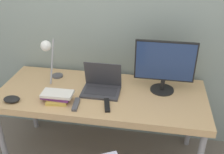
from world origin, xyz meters
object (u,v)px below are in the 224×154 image
Objects in this scene: game_controller at (12,99)px; monitor at (165,65)px; desk_lamp at (49,53)px; book_stack at (57,96)px; laptop at (101,86)px.

monitor is at bearing 17.65° from game_controller.
desk_lamp is 0.49m from game_controller.
game_controller is (-0.22, -0.33, -0.28)m from desk_lamp.
desk_lamp is at bearing 56.68° from game_controller.
game_controller is (-0.37, -0.07, -0.02)m from book_stack.
book_stack is 1.91× the size of game_controller.
laptop is at bearing 22.49° from game_controller.
laptop is 2.36× the size of game_controller.
monitor reaches higher than laptop.
monitor is 1.17× the size of desk_lamp.
laptop is 0.53m from desk_lamp.
laptop is 1.24× the size of book_stack.
book_stack is at bearing 11.33° from game_controller.
monitor is 0.92m from book_stack.
book_stack is at bearing -146.63° from laptop.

